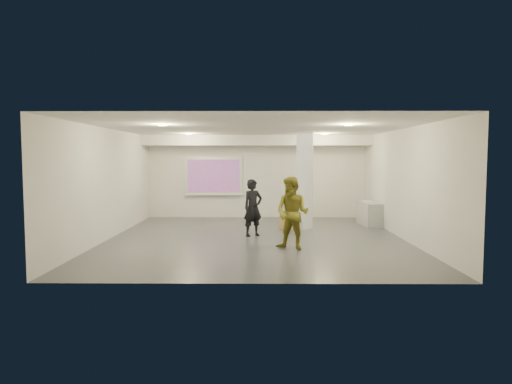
{
  "coord_description": "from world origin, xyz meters",
  "views": [
    {
      "loc": [
        0.11,
        -12.35,
        2.2
      ],
      "look_at": [
        0.0,
        0.4,
        1.25
      ],
      "focal_mm": 32.0,
      "sensor_mm": 36.0,
      "label": 1
    }
  ],
  "objects_px": {
    "projection_screen": "(214,176)",
    "credenza": "(370,214)",
    "column": "(305,181)",
    "man": "(292,213)",
    "woman": "(253,208)"
  },
  "relations": [
    {
      "from": "column",
      "to": "man",
      "type": "relative_size",
      "value": 1.71
    },
    {
      "from": "woman",
      "to": "column",
      "type": "bearing_deg",
      "value": 9.46
    },
    {
      "from": "projection_screen",
      "to": "man",
      "type": "height_order",
      "value": "projection_screen"
    },
    {
      "from": "credenza",
      "to": "woman",
      "type": "bearing_deg",
      "value": -155.26
    },
    {
      "from": "projection_screen",
      "to": "credenza",
      "type": "bearing_deg",
      "value": -19.96
    },
    {
      "from": "column",
      "to": "projection_screen",
      "type": "relative_size",
      "value": 1.43
    },
    {
      "from": "credenza",
      "to": "woman",
      "type": "distance_m",
      "value": 4.37
    },
    {
      "from": "credenza",
      "to": "man",
      "type": "bearing_deg",
      "value": -129.5
    },
    {
      "from": "column",
      "to": "credenza",
      "type": "relative_size",
      "value": 2.31
    },
    {
      "from": "projection_screen",
      "to": "woman",
      "type": "xyz_separation_m",
      "value": [
        1.51,
        -4.04,
        -0.72
      ]
    },
    {
      "from": "column",
      "to": "credenza",
      "type": "distance_m",
      "value": 2.59
    },
    {
      "from": "man",
      "to": "projection_screen",
      "type": "bearing_deg",
      "value": 141.99
    },
    {
      "from": "projection_screen",
      "to": "credenza",
      "type": "relative_size",
      "value": 1.62
    },
    {
      "from": "column",
      "to": "credenza",
      "type": "height_order",
      "value": "column"
    },
    {
      "from": "woman",
      "to": "man",
      "type": "distance_m",
      "value": 2.13
    }
  ]
}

